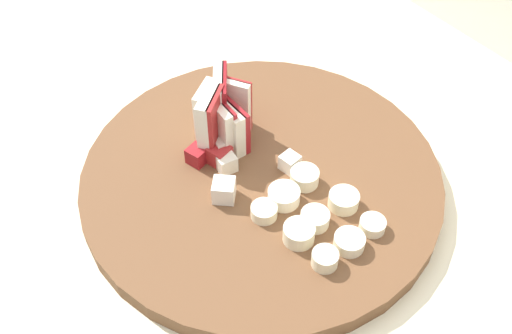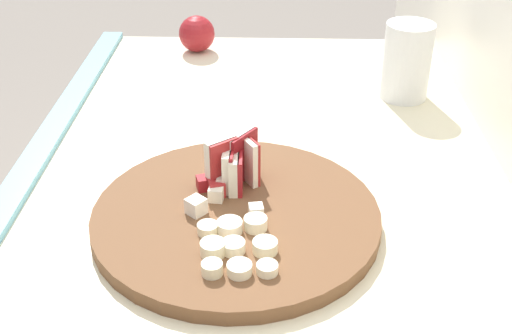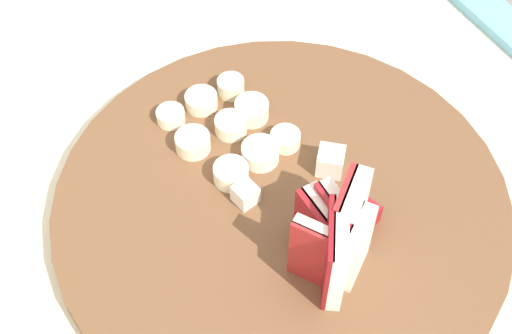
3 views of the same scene
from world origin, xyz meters
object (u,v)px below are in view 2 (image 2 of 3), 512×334
Objects in this scene: apple_dice_pile at (218,193)px; whole_apple at (197,34)px; banana_slice_rows at (236,245)px; cutting_board at (236,217)px; small_jar at (407,61)px; apple_wedge_fan at (234,163)px.

apple_dice_pile is 1.43× the size of whole_apple.
apple_dice_pile is at bearing -163.75° from banana_slice_rows.
cutting_board is 0.46m from small_jar.
cutting_board is 3.26× the size of banana_slice_rows.
whole_apple is at bearing -169.26° from cutting_board.
apple_wedge_fan is 0.05m from apple_dice_pile.
small_jar is at bearing 145.01° from cutting_board.
apple_wedge_fan is 1.04× the size of whole_apple.
banana_slice_rows is at bearing -29.78° from small_jar.
small_jar is (-0.35, 0.29, 0.04)m from apple_dice_pile.
small_jar is at bearing 139.41° from apple_wedge_fan.
banana_slice_rows is 0.52m from small_jar.
banana_slice_rows is at bearing 9.93° from whole_apple.
apple_wedge_fan reaches higher than banana_slice_rows.
small_jar is at bearing 61.46° from whole_apple.
small_jar is 0.42m from whole_apple.
cutting_board is at bearing 10.74° from whole_apple.
banana_slice_rows is 0.84× the size of small_jar.
apple_wedge_fan is at bearing -40.59° from small_jar.
apple_dice_pile is at bearing -39.11° from small_jar.
apple_wedge_fan is 0.68× the size of banana_slice_rows.
small_jar is (-0.31, 0.27, 0.02)m from apple_wedge_fan.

